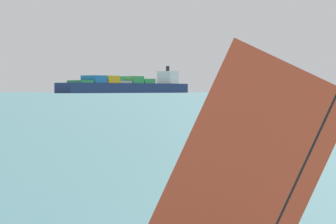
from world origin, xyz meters
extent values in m
cylinder|color=black|center=(1.83, -1.46, 2.08)|extent=(1.79, 0.65, 3.95)
cube|color=#E54C2D|center=(1.03, -1.72, 1.86)|extent=(3.17, 1.10, 4.27)
cube|color=navy|center=(-253.02, 746.70, 5.24)|extent=(99.91, 177.45, 10.47)
cube|color=silver|center=(-223.54, 810.19, 17.74)|extent=(25.00, 22.09, 14.53)
cylinder|color=black|center=(-223.54, 810.19, 28.01)|extent=(4.00, 4.00, 6.00)
cube|color=#2D8C47|center=(-241.51, 771.48, 13.07)|extent=(27.32, 24.87, 5.20)
cube|color=#2D8C47|center=(-249.53, 754.22, 14.37)|extent=(27.32, 24.87, 7.80)
cube|color=#99999E|center=(-257.54, 736.95, 11.77)|extent=(27.32, 24.87, 2.60)
cube|color=gold|center=(-265.56, 719.69, 14.37)|extent=(27.32, 24.87, 7.80)
cube|color=#1E66AD|center=(-273.57, 702.42, 14.37)|extent=(27.32, 24.87, 7.80)
cube|color=#2D8C47|center=(-281.59, 685.16, 11.77)|extent=(27.32, 24.87, 2.60)
camera|label=1|loc=(2.76, -11.63, 3.28)|focal=78.31mm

